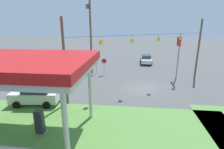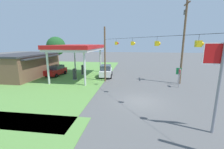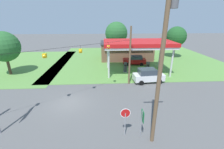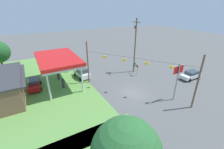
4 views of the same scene
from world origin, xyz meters
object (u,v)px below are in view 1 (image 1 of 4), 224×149
(fuel_pump_near, at_px, (40,123))
(car_on_crossroad, at_px, (146,59))
(stop_sign_overhead, at_px, (179,47))
(gas_station_canopy, at_px, (2,65))
(stop_sign_roadside, at_px, (104,63))
(car_at_pumps_front, at_px, (36,94))
(utility_pole_main, at_px, (90,31))
(route_sign, at_px, (96,63))

(fuel_pump_near, bearing_deg, car_on_crossroad, -110.69)
(car_on_crossroad, relative_size, stop_sign_overhead, 0.74)
(gas_station_canopy, xyz_separation_m, stop_sign_roadside, (-4.09, -15.03, -3.09))
(car_at_pumps_front, distance_m, car_on_crossroad, 22.34)
(utility_pole_main, bearing_deg, stop_sign_roadside, 161.67)
(route_sign, bearing_deg, utility_pole_main, -29.95)
(fuel_pump_near, xyz_separation_m, car_on_crossroad, (-8.89, -23.54, 0.01))
(gas_station_canopy, bearing_deg, utility_pole_main, -97.31)
(fuel_pump_near, relative_size, route_sign, 0.75)
(car_on_crossroad, height_order, stop_sign_roadside, stop_sign_roadside)
(car_on_crossroad, xyz_separation_m, route_sign, (8.05, 8.29, 0.84))
(car_at_pumps_front, xyz_separation_m, utility_pole_main, (-2.78, -11.25, 5.35))
(stop_sign_overhead, relative_size, route_sign, 2.52)
(car_at_pumps_front, distance_m, stop_sign_roadside, 11.65)
(route_sign, xyz_separation_m, utility_pole_main, (0.80, -0.46, 4.67))
(gas_station_canopy, xyz_separation_m, route_sign, (-2.82, -15.25, -3.19))
(stop_sign_roadside, relative_size, utility_pole_main, 0.22)
(car_on_crossroad, distance_m, stop_sign_overhead, 10.52)
(route_sign, bearing_deg, fuel_pump_near, 86.85)
(stop_sign_roadside, relative_size, route_sign, 1.04)
(route_sign, bearing_deg, stop_sign_roadside, 169.97)
(stop_sign_roadside, bearing_deg, car_on_crossroad, 51.46)
(car_on_crossroad, distance_m, utility_pole_main, 13.04)
(car_on_crossroad, bearing_deg, stop_sign_overhead, 21.21)
(stop_sign_roadside, height_order, route_sign, stop_sign_roadside)
(gas_station_canopy, height_order, stop_sign_roadside, gas_station_canopy)
(stop_sign_roadside, bearing_deg, fuel_pump_near, -97.99)
(car_at_pumps_front, bearing_deg, route_sign, -113.72)
(route_sign, bearing_deg, gas_station_canopy, 79.54)
(car_on_crossroad, bearing_deg, stop_sign_roadside, -37.55)
(utility_pole_main, bearing_deg, car_at_pumps_front, 76.14)
(car_at_pumps_front, xyz_separation_m, stop_sign_roadside, (-4.85, -10.56, 0.78))
(gas_station_canopy, height_order, route_sign, gas_station_canopy)
(fuel_pump_near, xyz_separation_m, car_at_pumps_front, (2.74, -4.47, 0.18))
(gas_station_canopy, xyz_separation_m, car_at_pumps_front, (0.76, -4.47, -3.87))
(fuel_pump_near, distance_m, car_on_crossroad, 25.16)
(gas_station_canopy, bearing_deg, route_sign, -100.46)
(fuel_pump_near, relative_size, stop_sign_roadside, 0.72)
(stop_sign_roadside, height_order, stop_sign_overhead, stop_sign_overhead)
(car_on_crossroad, distance_m, route_sign, 11.58)
(stop_sign_overhead, xyz_separation_m, route_sign, (11.48, -1.02, -2.64))
(stop_sign_roadside, bearing_deg, route_sign, 169.97)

